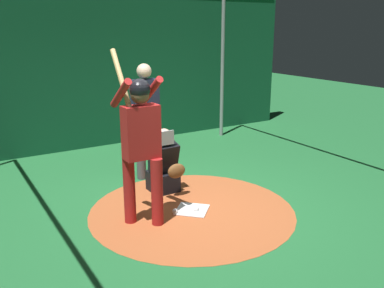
{
  "coord_description": "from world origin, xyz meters",
  "views": [
    {
      "loc": [
        4.47,
        -2.75,
        2.45
      ],
      "look_at": [
        0.0,
        0.0,
        0.95
      ],
      "focal_mm": 39.02,
      "sensor_mm": 36.0,
      "label": 1
    }
  ],
  "objects_px": {
    "baseball_1": "(156,200)",
    "batter": "(141,137)",
    "catcher": "(164,167)",
    "baseball_2": "(175,211)",
    "home_plate": "(192,210)",
    "umpire": "(145,115)",
    "baseball_0": "(196,209)"
  },
  "relations": [
    {
      "from": "baseball_1",
      "to": "batter",
      "type": "bearing_deg",
      "value": -42.36
    },
    {
      "from": "catcher",
      "to": "baseball_2",
      "type": "bearing_deg",
      "value": -18.27
    },
    {
      "from": "home_plate",
      "to": "batter",
      "type": "height_order",
      "value": "batter"
    },
    {
      "from": "home_plate",
      "to": "catcher",
      "type": "height_order",
      "value": "catcher"
    },
    {
      "from": "catcher",
      "to": "umpire",
      "type": "distance_m",
      "value": 0.97
    },
    {
      "from": "batter",
      "to": "baseball_0",
      "type": "height_order",
      "value": "batter"
    },
    {
      "from": "home_plate",
      "to": "baseball_0",
      "type": "bearing_deg",
      "value": 29.04
    },
    {
      "from": "baseball_0",
      "to": "baseball_2",
      "type": "distance_m",
      "value": 0.3
    },
    {
      "from": "umpire",
      "to": "baseball_0",
      "type": "xyz_separation_m",
      "value": [
        1.56,
        -0.01,
        -1.02
      ]
    },
    {
      "from": "baseball_2",
      "to": "home_plate",
      "type": "bearing_deg",
      "value": 85.48
    },
    {
      "from": "batter",
      "to": "baseball_0",
      "type": "xyz_separation_m",
      "value": [
        0.08,
        0.75,
        -1.09
      ]
    },
    {
      "from": "baseball_1",
      "to": "home_plate",
      "type": "bearing_deg",
      "value": 33.04
    },
    {
      "from": "batter",
      "to": "umpire",
      "type": "height_order",
      "value": "batter"
    },
    {
      "from": "home_plate",
      "to": "batter",
      "type": "relative_size",
      "value": 0.19
    },
    {
      "from": "baseball_1",
      "to": "umpire",
      "type": "bearing_deg",
      "value": 161.01
    },
    {
      "from": "home_plate",
      "to": "baseball_1",
      "type": "distance_m",
      "value": 0.57
    },
    {
      "from": "batter",
      "to": "baseball_2",
      "type": "distance_m",
      "value": 1.19
    },
    {
      "from": "umpire",
      "to": "catcher",
      "type": "bearing_deg",
      "value": -3.52
    },
    {
      "from": "batter",
      "to": "home_plate",
      "type": "bearing_deg",
      "value": 88.37
    },
    {
      "from": "baseball_0",
      "to": "umpire",
      "type": "bearing_deg",
      "value": 179.6
    },
    {
      "from": "baseball_0",
      "to": "baseball_2",
      "type": "bearing_deg",
      "value": -105.71
    },
    {
      "from": "batter",
      "to": "baseball_1",
      "type": "distance_m",
      "value": 1.25
    },
    {
      "from": "catcher",
      "to": "baseball_0",
      "type": "xyz_separation_m",
      "value": [
        0.86,
        0.03,
        -0.35
      ]
    },
    {
      "from": "batter",
      "to": "baseball_1",
      "type": "height_order",
      "value": "batter"
    },
    {
      "from": "batter",
      "to": "baseball_1",
      "type": "bearing_deg",
      "value": 137.64
    },
    {
      "from": "baseball_0",
      "to": "baseball_1",
      "type": "xyz_separation_m",
      "value": [
        -0.53,
        -0.34,
        0.0
      ]
    },
    {
      "from": "baseball_1",
      "to": "baseball_2",
      "type": "xyz_separation_m",
      "value": [
        0.45,
        0.05,
        0.0
      ]
    },
    {
      "from": "batter",
      "to": "umpire",
      "type": "xyz_separation_m",
      "value": [
        -1.48,
        0.77,
        -0.07
      ]
    },
    {
      "from": "batter",
      "to": "baseball_0",
      "type": "bearing_deg",
      "value": 83.82
    },
    {
      "from": "catcher",
      "to": "baseball_2",
      "type": "height_order",
      "value": "catcher"
    },
    {
      "from": "batter",
      "to": "catcher",
      "type": "height_order",
      "value": "batter"
    },
    {
      "from": "batter",
      "to": "baseball_0",
      "type": "relative_size",
      "value": 29.44
    }
  ]
}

